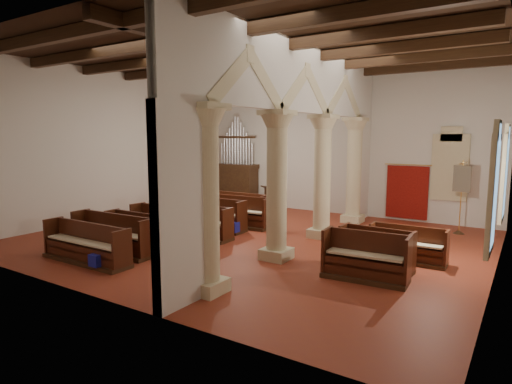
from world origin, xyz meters
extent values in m
plane|color=maroon|center=(0.00, 0.00, 0.00)|extent=(14.00, 14.00, 0.00)
plane|color=black|center=(0.00, 0.00, 6.00)|extent=(14.00, 14.00, 0.00)
cube|color=silver|center=(0.00, 6.00, 3.00)|extent=(14.00, 0.02, 6.00)
cube|color=silver|center=(0.00, -6.00, 3.00)|extent=(14.00, 0.02, 6.00)
cube|color=silver|center=(-7.00, 0.00, 3.00)|extent=(0.02, 12.00, 6.00)
cube|color=silver|center=(7.00, 0.00, 3.00)|extent=(0.02, 12.00, 6.00)
cube|color=#C6BA93|center=(1.80, -4.50, 0.15)|extent=(0.75, 0.75, 0.30)
cylinder|color=#C6BA93|center=(1.80, -4.50, 1.95)|extent=(0.56, 0.56, 3.30)
cube|color=#C6BA93|center=(1.80, -1.50, 0.15)|extent=(0.75, 0.75, 0.30)
cylinder|color=#C6BA93|center=(1.80, -1.50, 1.95)|extent=(0.56, 0.56, 3.30)
cube|color=#C6BA93|center=(1.80, 1.50, 0.15)|extent=(0.75, 0.75, 0.30)
cylinder|color=#C6BA93|center=(1.80, 1.50, 1.95)|extent=(0.56, 0.56, 3.30)
cube|color=#C6BA93|center=(1.80, 4.50, 0.15)|extent=(0.75, 0.75, 0.30)
cylinder|color=#C6BA93|center=(1.80, 4.50, 1.95)|extent=(0.56, 0.56, 3.30)
cube|color=silver|center=(1.80, 0.00, 5.04)|extent=(0.25, 11.90, 1.93)
cube|color=#2E6953|center=(6.98, -1.50, 2.20)|extent=(0.03, 1.00, 2.20)
cube|color=#2E6953|center=(6.98, 2.50, 2.20)|extent=(0.03, 1.00, 2.20)
cube|color=#2E6953|center=(5.00, 5.98, 2.20)|extent=(1.00, 0.03, 2.20)
cube|color=#3D2813|center=(-4.50, 5.50, 0.90)|extent=(2.00, 0.80, 1.80)
cube|color=#3D2813|center=(-4.50, 5.50, 1.90)|extent=(2.10, 0.85, 0.20)
cube|color=#381E12|center=(-2.75, 5.50, 0.04)|extent=(0.47, 0.47, 0.09)
cube|color=#381E12|center=(-2.75, 5.50, 0.47)|extent=(0.23, 0.23, 0.94)
cube|color=#381E12|center=(-2.75, 5.43, 0.98)|extent=(0.50, 0.44, 0.16)
cube|color=maroon|center=(3.50, 5.92, 1.15)|extent=(1.60, 0.06, 2.10)
cylinder|color=gold|center=(3.50, 5.90, 2.25)|extent=(1.80, 0.04, 0.04)
cone|color=#3D2813|center=(5.61, 4.60, 0.06)|extent=(0.38, 0.38, 0.13)
cylinder|color=gold|center=(5.61, 4.60, 1.28)|extent=(0.04, 0.04, 2.57)
cylinder|color=gold|center=(5.61, 4.60, 2.46)|extent=(0.15, 0.74, 0.03)
cube|color=navy|center=(5.61, 4.58, 1.92)|extent=(0.58, 0.12, 0.91)
cube|color=navy|center=(-1.59, -4.81, 0.25)|extent=(0.31, 0.26, 0.31)
cube|color=#16148F|center=(-1.20, -2.43, 0.26)|extent=(0.35, 0.30, 0.31)
cube|color=#161F98|center=(-0.90, 0.21, 0.28)|extent=(0.37, 0.30, 0.36)
cylinder|color=silver|center=(-1.58, -4.51, 0.16)|extent=(0.97, 0.38, 0.10)
cylinder|color=white|center=(-2.82, -3.81, 0.16)|extent=(0.98, 0.30, 0.10)
cube|color=#3D2813|center=(-2.38, -4.54, 0.05)|extent=(2.96, 0.72, 0.10)
cube|color=#451C0E|center=(-2.38, -4.59, 0.33)|extent=(2.81, 0.42, 0.45)
cube|color=#451C0E|center=(-2.38, -4.36, 0.58)|extent=(2.81, 0.09, 0.96)
cube|color=#451C0E|center=(-3.83, -4.52, 0.58)|extent=(0.07, 0.60, 0.96)
cube|color=#451C0E|center=(-0.94, -4.52, 0.58)|extent=(0.07, 0.60, 0.96)
cube|color=beige|center=(-2.38, -4.59, 0.58)|extent=(2.70, 0.38, 0.05)
cube|color=#3D2813|center=(-2.54, -3.54, 0.05)|extent=(2.91, 0.85, 0.11)
cube|color=#49110F|center=(-2.54, -3.59, 0.35)|extent=(2.75, 0.52, 0.48)
cube|color=#49110F|center=(-2.54, -3.34, 0.62)|extent=(2.74, 0.16, 1.02)
cube|color=#49110F|center=(-3.94, -3.52, 0.62)|extent=(0.10, 0.65, 1.02)
cube|color=#49110F|center=(-1.13, -3.52, 0.62)|extent=(0.10, 0.65, 1.02)
cube|color=beige|center=(-2.54, -3.59, 0.62)|extent=(2.64, 0.47, 0.05)
cube|color=#3D2813|center=(-2.61, -2.51, 0.05)|extent=(2.55, 0.69, 0.09)
cube|color=#3D110D|center=(-2.61, -2.55, 0.31)|extent=(2.40, 0.41, 0.43)
cube|color=#3D110D|center=(-2.61, -2.34, 0.54)|extent=(2.39, 0.09, 0.90)
cube|color=#3D110D|center=(-3.85, -2.49, 0.54)|extent=(0.07, 0.57, 0.90)
cube|color=#3D110D|center=(-1.38, -2.49, 0.54)|extent=(0.07, 0.57, 0.90)
cube|color=beige|center=(-2.61, -2.55, 0.54)|extent=(2.30, 0.37, 0.05)
cube|color=#3D2813|center=(-2.12, -1.65, 0.05)|extent=(3.25, 0.94, 0.10)
cube|color=#46210F|center=(-2.12, -1.71, 0.34)|extent=(3.08, 0.62, 0.47)
cube|color=#46210F|center=(-2.12, -1.47, 0.60)|extent=(3.06, 0.27, 0.99)
cube|color=#46210F|center=(-3.68, -1.63, 0.60)|extent=(0.11, 0.63, 0.99)
cube|color=#46210F|center=(-0.55, -1.63, 0.60)|extent=(0.11, 0.63, 0.99)
cube|color=beige|center=(-2.12, -1.71, 0.60)|extent=(2.95, 0.57, 0.05)
cube|color=#3D2813|center=(-1.98, -0.78, 0.05)|extent=(3.17, 0.78, 0.10)
cube|color=#48160F|center=(-1.98, -0.83, 0.34)|extent=(3.01, 0.47, 0.47)
cube|color=#48160F|center=(-1.98, -0.59, 0.60)|extent=(3.01, 0.12, 0.99)
cube|color=#48160F|center=(-3.52, -0.76, 0.60)|extent=(0.08, 0.63, 0.99)
cube|color=#48160F|center=(-0.44, -0.76, 0.60)|extent=(0.08, 0.63, 0.99)
cube|color=beige|center=(-1.98, -0.83, 0.60)|extent=(2.89, 0.42, 0.05)
cube|color=#3D2813|center=(-2.40, 0.49, 0.05)|extent=(3.34, 0.79, 0.11)
cube|color=#4A1210|center=(-2.40, 0.44, 0.35)|extent=(3.18, 0.47, 0.49)
cube|color=#4A1210|center=(-2.40, 0.69, 0.62)|extent=(3.18, 0.11, 1.03)
cube|color=#4A1210|center=(-4.03, 0.51, 0.62)|extent=(0.08, 0.65, 1.03)
cube|color=#4A1210|center=(-0.77, 0.51, 0.62)|extent=(0.08, 0.65, 1.03)
cube|color=beige|center=(-2.40, 0.44, 0.62)|extent=(3.06, 0.42, 0.05)
cube|color=#3D2813|center=(-2.00, 1.38, 0.05)|extent=(3.50, 0.93, 0.11)
cube|color=#4B1110|center=(-2.00, 1.32, 0.35)|extent=(3.34, 0.59, 0.49)
cube|color=#4B1110|center=(-2.00, 1.57, 0.63)|extent=(3.32, 0.24, 1.03)
cube|color=#4B1110|center=(-3.70, 1.40, 0.63)|extent=(0.11, 0.66, 1.03)
cube|color=#4B1110|center=(-0.30, 1.40, 0.63)|extent=(0.11, 0.66, 1.03)
cube|color=beige|center=(-2.00, 1.32, 0.63)|extent=(3.20, 0.54, 0.05)
cube|color=#3D2813|center=(-2.31, 2.18, 0.05)|extent=(2.97, 0.78, 0.11)
cube|color=#4C1610|center=(-2.31, 2.13, 0.35)|extent=(2.82, 0.46, 0.48)
cube|color=#4C1610|center=(-2.31, 2.37, 0.62)|extent=(2.81, 0.10, 1.02)
cube|color=#4C1610|center=(-3.75, 2.20, 0.62)|extent=(0.08, 0.65, 1.02)
cube|color=#4C1610|center=(-0.86, 2.20, 0.62)|extent=(0.08, 0.65, 1.02)
cube|color=beige|center=(-2.31, 2.13, 0.62)|extent=(2.70, 0.41, 0.05)
cube|color=#3D2813|center=(4.42, -1.83, 0.05)|extent=(2.04, 0.88, 0.11)
cube|color=#4A1F0F|center=(4.42, -1.89, 0.35)|extent=(1.87, 0.54, 0.49)
cube|color=#4A1F0F|center=(4.42, -1.64, 0.63)|extent=(1.85, 0.18, 1.04)
cube|color=#4A1F0F|center=(3.46, -1.81, 0.63)|extent=(0.11, 0.66, 1.04)
cube|color=#4A1F0F|center=(5.39, -1.81, 0.63)|extent=(0.11, 0.66, 1.04)
cube|color=beige|center=(4.42, -1.89, 0.63)|extent=(1.79, 0.49, 0.05)
cube|color=#3D2813|center=(4.42, -1.01, 0.05)|extent=(1.86, 0.82, 0.10)
cube|color=#4A0F10|center=(4.42, -1.06, 0.34)|extent=(1.69, 0.50, 0.47)
cube|color=#4A0F10|center=(4.42, -0.82, 0.59)|extent=(1.68, 0.16, 0.98)
cube|color=#4A0F10|center=(3.54, -0.99, 0.59)|extent=(0.10, 0.62, 0.98)
cube|color=#4A0F10|center=(5.30, -0.99, 0.59)|extent=(0.10, 0.62, 0.98)
cube|color=beige|center=(4.42, -1.06, 0.59)|extent=(1.63, 0.45, 0.05)
cube|color=#3D2813|center=(4.92, 0.18, 0.05)|extent=(2.02, 0.68, 0.09)
cube|color=#440E0F|center=(4.92, 0.13, 0.30)|extent=(1.86, 0.40, 0.42)
cube|color=#440E0F|center=(4.92, 0.35, 0.54)|extent=(1.86, 0.09, 0.89)
cube|color=#440E0F|center=(3.95, 0.20, 0.54)|extent=(0.07, 0.56, 0.89)
cube|color=#440E0F|center=(5.89, 0.20, 0.54)|extent=(0.07, 0.56, 0.89)
cube|color=beige|center=(4.92, 0.13, 0.54)|extent=(1.79, 0.36, 0.05)
camera|label=1|loc=(7.55, -11.48, 3.43)|focal=30.00mm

